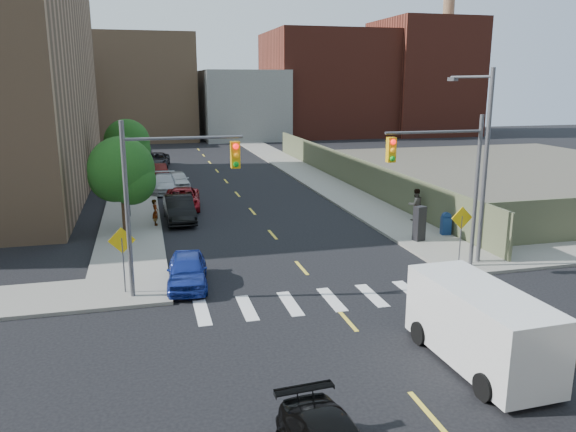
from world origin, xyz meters
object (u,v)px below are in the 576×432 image
parked_car_white (178,180)px  mailbox (446,224)px  parked_car_blue (187,270)px  parked_car_black (179,209)px  parked_car_red (183,199)px  parked_car_silver (164,183)px  parked_car_maroon (159,171)px  pedestrian_east (416,205)px  payphone (419,223)px  pedestrian_west (155,212)px  parked_car_grey (157,160)px  cargo_van (477,323)px

parked_car_white → mailbox: mailbox is taller
parked_car_blue → parked_car_black: (0.43, 11.44, 0.10)m
parked_car_blue → parked_car_red: parked_car_blue is taller
parked_car_silver → parked_car_maroon: parked_car_silver is taller
pedestrian_east → parked_car_white: bearing=-49.1°
parked_car_black → parked_car_red: bearing=80.9°
payphone → parked_car_red: bearing=122.3°
parked_car_black → pedestrian_west: 1.86m
parked_car_black → payphone: (12.01, -8.01, 0.29)m
parked_car_grey → cargo_van: 44.73m
parked_car_red → cargo_van: (7.10, -23.84, 0.59)m
parked_car_black → parked_car_silver: size_ratio=1.00×
cargo_van → parked_car_blue: bearing=130.0°
parked_car_blue → parked_car_black: bearing=92.9°
parked_car_blue → parked_car_red: (0.88, 14.96, -0.00)m
pedestrian_east → parked_car_black: bearing=-15.9°
parked_car_red → parked_car_grey: (-1.10, 20.13, 0.01)m
parked_car_blue → pedestrian_east: size_ratio=2.07×
parked_car_silver → parked_car_red: bearing=-76.6°
payphone → parked_car_silver: bearing=112.3°
parked_car_white → parked_car_maroon: parked_car_white is taller
parked_car_red → parked_car_maroon: 13.59m
parked_car_black → pedestrian_west: bearing=-143.3°
parked_car_blue → parked_car_white: (1.08, 22.73, -0.01)m
parked_car_black → parked_car_maroon: (-0.65, 17.06, -0.18)m
pedestrian_east → cargo_van: bearing=68.8°
parked_car_maroon → pedestrian_west: size_ratio=2.39×
parked_car_silver → pedestrian_west: size_ratio=3.10×
parked_car_grey → pedestrian_east: 31.15m
parked_car_silver → parked_car_white: size_ratio=1.20×
parked_car_blue → parked_car_silver: bearing=95.4°
cargo_van → payphone: (4.46, 12.31, -0.21)m
parked_car_black → payphone: payphone is taller
parked_car_grey → pedestrian_east: bearing=-56.3°
parked_car_blue → cargo_van: cargo_van is taller
parked_car_maroon → cargo_van: (8.20, -37.38, 0.67)m
parked_car_red → parked_car_maroon: bearing=99.7°
parked_car_maroon → parked_car_grey: parked_car_grey is taller
parked_car_maroon → pedestrian_west: (-0.80, -18.22, 0.31)m
payphone → parked_car_grey: bearing=99.0°
cargo_van → parked_car_maroon: bearing=100.4°
parked_car_blue → pedestrian_west: bearing=100.7°
parked_car_black → parked_car_red: 3.55m
parked_car_black → parked_car_red: size_ratio=0.96×
parked_car_silver → pedestrian_west: pedestrian_west is taller
parked_car_white → mailbox: size_ratio=3.19×
parked_car_silver → payphone: (12.56, -17.83, 0.38)m
parked_car_white → cargo_van: size_ratio=0.74×
parked_car_blue → parked_car_silver: parked_car_silver is taller
parked_car_maroon → parked_car_white: bearing=-82.4°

